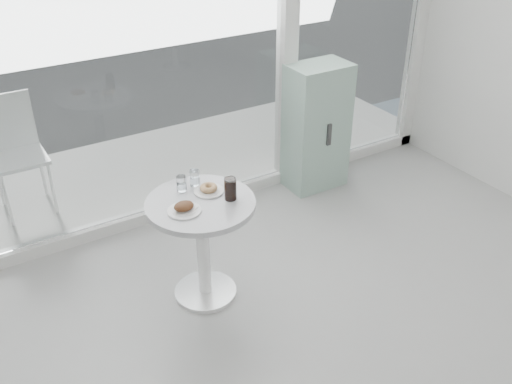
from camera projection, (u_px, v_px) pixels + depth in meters
storefront at (197, 8)px, 4.26m from camera, size 5.00×0.14×3.00m
main_table at (202, 229)px, 3.79m from camera, size 0.72×0.72×0.77m
patio_deck at (164, 166)px, 5.68m from camera, size 5.60×1.60×0.05m
mint_cabinet at (316, 127)px, 5.13m from camera, size 0.54×0.38×1.16m
patio_chair at (15, 147)px, 4.71m from camera, size 0.43×0.43×0.99m
plate_fritter at (184, 208)px, 3.57m from camera, size 0.21×0.21×0.07m
plate_donut at (209, 189)px, 3.77m from camera, size 0.20×0.20×0.05m
water_tumbler_a at (182, 185)px, 3.77m from camera, size 0.07×0.07×0.11m
water_tumbler_b at (195, 179)px, 3.84m from camera, size 0.07×0.07×0.11m
cola_glass at (230, 189)px, 3.67m from camera, size 0.08×0.08×0.15m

